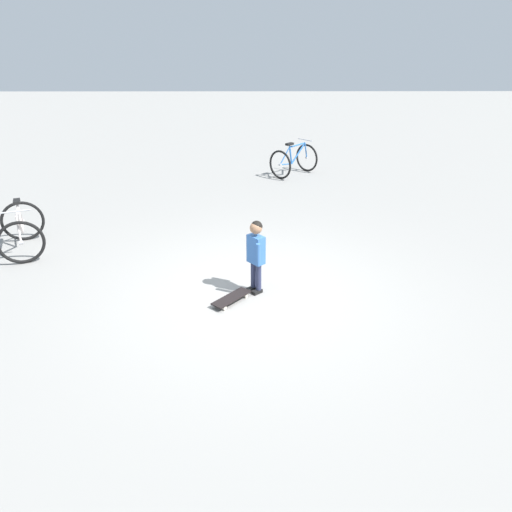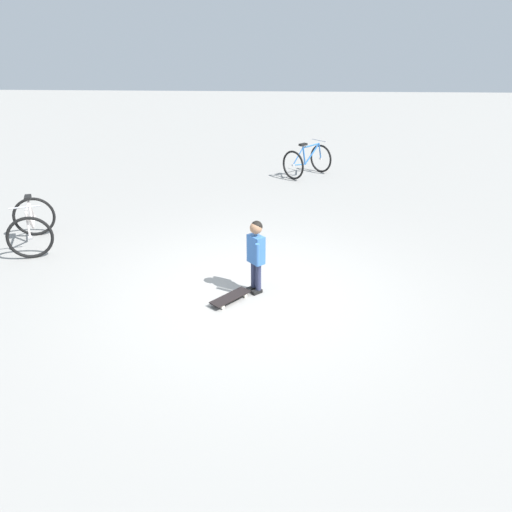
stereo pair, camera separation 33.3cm
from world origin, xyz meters
The scene contains 5 objects.
ground_plane centered at (0.00, 0.00, 0.00)m, with size 50.00×50.00×0.00m, color gray.
child_person centered at (0.03, -0.06, 0.66)m, with size 0.40×0.27×1.06m.
skateboard centered at (-0.27, 0.28, 0.06)m, with size 0.59×0.54×0.07m.
bicycle_near centered at (1.44, 3.79, 0.38)m, with size 1.26×1.06×0.85m.
bicycle_far centered at (6.15, -1.06, 0.38)m, with size 1.26×1.26×0.85m.
Camera 1 is at (-6.04, -0.02, 3.36)m, focal length 34.21 mm.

